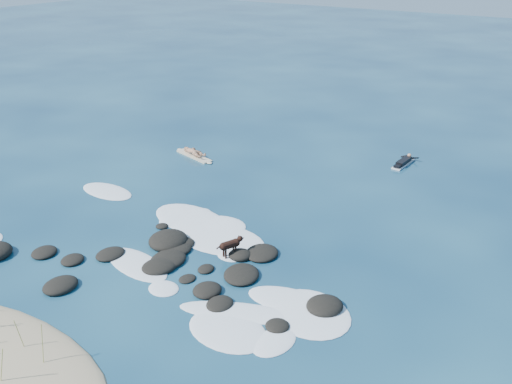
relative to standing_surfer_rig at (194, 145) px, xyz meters
The scene contains 6 objects.
ground 9.50m from the standing_surfer_rig, 55.34° to the right, with size 160.00×160.00×0.00m, color #0A2642.
reef_rocks 11.09m from the standing_surfer_rig, 57.69° to the right, with size 13.28×7.02×0.57m.
breaking_foam 10.56m from the standing_surfer_rig, 49.23° to the right, with size 15.56×8.16×0.12m.
standing_surfer_rig is the anchor object (origin of this frame).
paddling_surfer_rig 11.05m from the standing_surfer_rig, 27.24° to the left, with size 1.01×2.25×0.39m.
dog 10.79m from the standing_surfer_rig, 43.97° to the right, with size 0.61×1.14×0.77m.
Camera 1 is at (13.08, -14.42, 10.64)m, focal length 40.00 mm.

